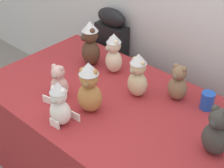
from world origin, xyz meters
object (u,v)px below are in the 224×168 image
object	(u,v)px
teddy_bear_cocoa	(90,44)
teddy_bear_snow	(59,104)
display_table	(112,141)
teddy_bear_blush	(59,82)
instrument_case	(112,61)
teddy_bear_charcoal	(216,132)
teddy_bear_cream	(114,53)
party_cup_blue	(207,101)
teddy_bear_mocha	(178,83)
teddy_bear_sand	(138,75)
teddy_bear_caramel	(89,88)

from	to	relation	value
teddy_bear_cocoa	teddy_bear_snow	bearing A→B (deg)	-39.98
display_table	teddy_bear_cocoa	xyz separation A→B (m)	(-0.41, 0.23, 0.51)
teddy_bear_blush	teddy_bear_snow	xyz separation A→B (m)	(0.20, -0.17, 0.03)
instrument_case	teddy_bear_charcoal	distance (m)	1.42
teddy_bear_cream	teddy_bear_cocoa	size ratio (longest dim) A/B	0.87
teddy_bear_blush	party_cup_blue	bearing A→B (deg)	19.54
instrument_case	teddy_bear_charcoal	xyz separation A→B (m)	(1.24, -0.60, 0.34)
teddy_bear_mocha	teddy_bear_snow	xyz separation A→B (m)	(-0.35, -0.63, 0.02)
teddy_bear_blush	teddy_bear_sand	bearing A→B (deg)	29.20
teddy_bear_sand	party_cup_blue	distance (m)	0.44
teddy_bear_mocha	teddy_bear_snow	bearing A→B (deg)	-119.06
instrument_case	teddy_bear_cocoa	distance (m)	0.57
teddy_bear_charcoal	teddy_bear_cocoa	distance (m)	1.10
teddy_bear_snow	teddy_bear_charcoal	size ratio (longest dim) A/B	1.00
teddy_bear_sand	teddy_bear_cocoa	bearing A→B (deg)	178.74
teddy_bear_mocha	teddy_bear_caramel	distance (m)	0.54
display_table	teddy_bear_sand	xyz separation A→B (m)	(0.08, 0.15, 0.50)
teddy_bear_snow	teddy_bear_cocoa	size ratio (longest dim) A/B	0.84
teddy_bear_cream	teddy_bear_sand	bearing A→B (deg)	0.94
teddy_bear_mocha	teddy_bear_caramel	xyz separation A→B (m)	(-0.31, -0.44, 0.05)
display_table	teddy_bear_caramel	world-z (taller)	teddy_bear_caramel
teddy_bear_caramel	teddy_bear_snow	bearing A→B (deg)	-125.82
teddy_bear_caramel	teddy_bear_cocoa	bearing A→B (deg)	109.62
teddy_bear_mocha	teddy_bear_cream	bearing A→B (deg)	-177.56
teddy_bear_blush	teddy_bear_sand	world-z (taller)	teddy_bear_sand
teddy_bear_snow	teddy_bear_cream	distance (m)	0.63
display_table	teddy_bear_snow	world-z (taller)	teddy_bear_snow
teddy_bear_sand	party_cup_blue	bearing A→B (deg)	31.24
teddy_bear_blush	display_table	bearing A→B (deg)	19.82
teddy_bear_mocha	teddy_bear_charcoal	size ratio (longest dim) A/B	0.87
display_table	party_cup_blue	world-z (taller)	party_cup_blue
display_table	teddy_bear_cream	bearing A→B (deg)	130.28
teddy_bear_charcoal	teddy_bear_snow	bearing A→B (deg)	-143.74
teddy_bear_caramel	party_cup_blue	world-z (taller)	teddy_bear_caramel
teddy_bear_sand	teddy_bear_snow	xyz separation A→B (m)	(-0.14, -0.50, -0.01)
teddy_bear_sand	teddy_bear_mocha	bearing A→B (deg)	40.44
teddy_bear_sand	teddy_bear_charcoal	bearing A→B (deg)	-4.33
instrument_case	teddy_bear_cream	distance (m)	0.62
display_table	teddy_bear_sand	world-z (taller)	teddy_bear_sand
teddy_bear_snow	teddy_bear_cocoa	xyz separation A→B (m)	(-0.34, 0.58, 0.03)
display_table	instrument_case	bearing A→B (deg)	132.36
display_table	teddy_bear_cream	xyz separation A→B (m)	(-0.22, 0.26, 0.49)
teddy_bear_blush	teddy_bear_snow	bearing A→B (deg)	-54.01
teddy_bear_sand	teddy_bear_snow	world-z (taller)	teddy_bear_sand
teddy_bear_snow	teddy_bear_cream	bearing A→B (deg)	91.97
teddy_bear_blush	teddy_bear_caramel	bearing A→B (deg)	-8.60
teddy_bear_charcoal	party_cup_blue	bearing A→B (deg)	133.59
teddy_bear_sand	party_cup_blue	world-z (taller)	teddy_bear_sand
teddy_bear_mocha	teddy_bear_caramel	world-z (taller)	teddy_bear_caramel
teddy_bear_snow	party_cup_blue	world-z (taller)	teddy_bear_snow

